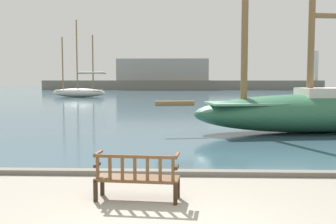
% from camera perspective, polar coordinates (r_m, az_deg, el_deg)
% --- Properties ---
extents(harbor_water, '(100.00, 80.00, 0.08)m').
position_cam_1_polar(harbor_water, '(50.21, 1.75, 2.25)').
color(harbor_water, '#385666').
rests_on(harbor_water, ground).
extents(quay_edge_kerb, '(40.00, 0.30, 0.12)m').
position_cam_1_polar(quay_edge_kerb, '(10.27, 0.40, -8.21)').
color(quay_edge_kerb, slate).
rests_on(quay_edge_kerb, ground).
extents(park_bench, '(1.64, 0.67, 0.92)m').
position_cam_1_polar(park_bench, '(8.18, -4.23, -8.69)').
color(park_bench, '#322113').
rests_on(park_bench, ground).
extents(sailboat_nearest_starboard, '(11.76, 4.29, 14.79)m').
position_cam_1_polar(sailboat_nearest_starboard, '(18.31, 19.28, 0.75)').
color(sailboat_nearest_starboard, '#2D6647').
rests_on(sailboat_nearest_starboard, harbor_water).
extents(sailboat_mid_port, '(5.98, 1.69, 8.26)m').
position_cam_1_polar(sailboat_mid_port, '(46.51, -11.96, 2.81)').
color(sailboat_mid_port, silver).
rests_on(sailboat_mid_port, harbor_water).
extents(far_breakwater, '(45.74, 2.40, 6.37)m').
position_cam_1_polar(far_breakwater, '(69.29, 1.19, 4.46)').
color(far_breakwater, slate).
rests_on(far_breakwater, ground).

